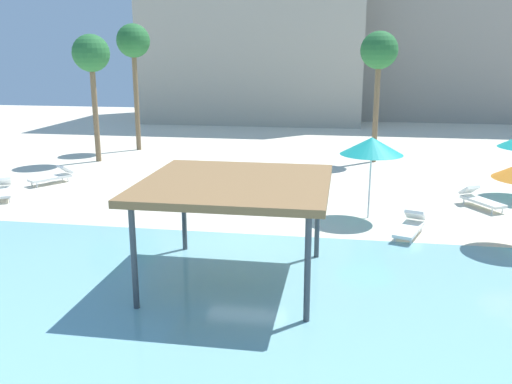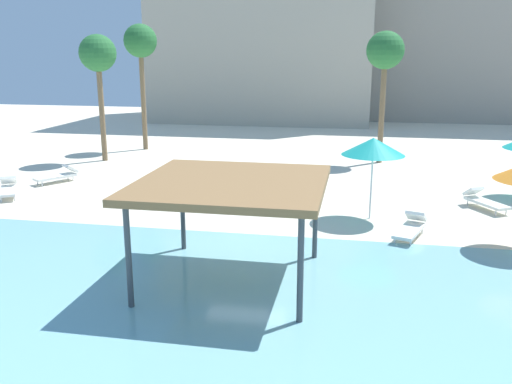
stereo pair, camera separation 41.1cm
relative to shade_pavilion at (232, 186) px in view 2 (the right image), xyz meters
The scene contains 12 objects.
ground_plane 3.25m from the shade_pavilion, 96.39° to the left, with size 80.00×80.00×0.00m, color beige.
lagoon_water 4.02m from the shade_pavilion, 94.23° to the right, with size 44.00×13.50×0.04m, color #7AB7C1.
shade_pavilion is the anchor object (origin of this frame).
beach_umbrella_teal_1 7.07m from the shade_pavilion, 60.24° to the left, with size 2.16×2.16×2.86m.
lounge_chair_1 12.79m from the shade_pavilion, 148.89° to the left, with size 1.50×1.93×0.74m.
lounge_chair_2 13.80m from the shade_pavilion, 137.86° to the left, with size 1.55×1.91×0.74m.
lounge_chair_3 11.40m from the shade_pavilion, 46.73° to the left, with size 1.49×1.94×0.74m.
lounge_chair_4 6.77m from the shade_pavilion, 42.29° to the left, with size 1.20×1.99×0.74m.
palm_tree_0 20.63m from the shade_pavilion, 117.94° to the left, with size 1.90×1.90×7.23m.
palm_tree_1 17.86m from the shade_pavilion, 126.00° to the left, with size 1.90×1.90×6.55m.
palm_tree_2 17.22m from the shade_pavilion, 75.91° to the left, with size 1.90×1.90×6.70m.
hotel_block_0 35.88m from the shade_pavilion, 98.24° to the left, with size 17.67×11.82×15.48m, color #B2A893.
Camera 2 is at (3.23, -14.71, 5.69)m, focal length 38.35 mm.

